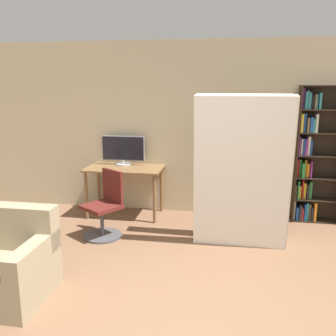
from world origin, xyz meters
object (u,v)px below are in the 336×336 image
object	(u,v)px
mattress_near	(242,174)
armchair	(5,265)
monitor	(123,150)
bookshelf	(314,157)
mattress_far	(242,169)
office_chair	(105,211)

from	to	relation	value
mattress_near	armchair	world-z (taller)	mattress_near
monitor	bookshelf	world-z (taller)	bookshelf
armchair	mattress_far	bearing A→B (deg)	38.07
bookshelf	armchair	size ratio (longest dim) A/B	2.38
monitor	office_chair	size ratio (longest dim) A/B	0.77
office_chair	bookshelf	distance (m)	3.14
mattress_near	armchair	xyz separation A→B (m)	(-2.28, -1.52, -0.64)
mattress_near	armchair	size ratio (longest dim) A/B	2.27
mattress_near	office_chair	bearing A→B (deg)	178.14
bookshelf	armchair	bearing A→B (deg)	-141.21
office_chair	armchair	size ratio (longest dim) A/B	1.07
bookshelf	armchair	distance (m)	4.34
office_chair	monitor	bearing A→B (deg)	92.09
office_chair	mattress_near	distance (m)	1.91
mattress_far	monitor	bearing A→B (deg)	154.92
office_chair	mattress_near	size ratio (longest dim) A/B	0.47
bookshelf	mattress_far	distance (m)	1.40
mattress_far	armchair	xyz separation A→B (m)	(-2.28, -1.78, -0.64)
monitor	mattress_far	distance (m)	2.04
monitor	mattress_far	size ratio (longest dim) A/B	0.36
bookshelf	mattress_far	xyz separation A→B (m)	(-1.07, -0.91, -0.03)
mattress_near	armchair	bearing A→B (deg)	-146.19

